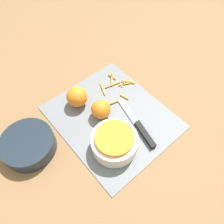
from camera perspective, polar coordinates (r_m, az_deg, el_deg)
ground_plane at (r=0.82m, az=-0.00°, el=-1.40°), size 4.00×4.00×0.00m
cutting_board at (r=0.82m, az=-0.00°, el=-1.28°), size 0.44×0.38×0.01m
bowl_speckled at (r=0.73m, az=0.63°, el=-7.82°), size 0.16×0.16×0.07m
bowl_dark at (r=0.79m, az=-20.98°, el=-7.97°), size 0.18×0.18×0.06m
knife at (r=0.79m, az=7.75°, el=-4.61°), size 0.23×0.07×0.02m
orange_left at (r=0.83m, az=-9.14°, el=3.95°), size 0.08×0.08×0.08m
orange_right at (r=0.80m, az=-2.93°, el=0.72°), size 0.07×0.07×0.07m
peel_pile at (r=0.91m, az=1.17°, el=6.97°), size 0.15×0.16×0.01m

